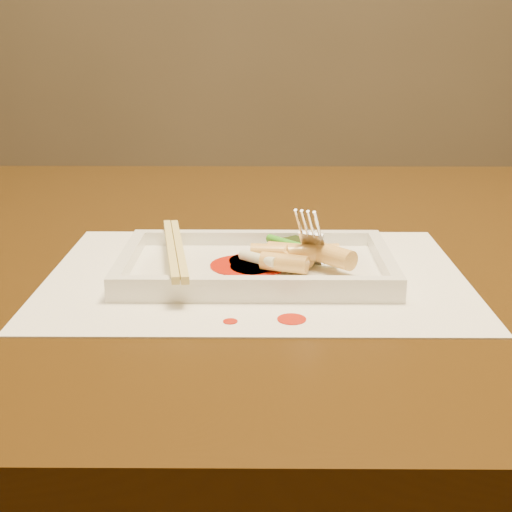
{
  "coord_description": "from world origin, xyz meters",
  "views": [
    {
      "loc": [
        0.01,
        -0.78,
        0.98
      ],
      "look_at": [
        0.01,
        -0.13,
        0.77
      ],
      "focal_mm": 50.0,
      "sensor_mm": 36.0,
      "label": 1
    }
  ],
  "objects_px": {
    "placemat": "(256,274)",
    "plate_base": "(256,270)",
    "table": "(252,320)",
    "chopstick_a": "(171,248)",
    "fork": "(329,187)"
  },
  "relations": [
    {
      "from": "placemat",
      "to": "chopstick_a",
      "type": "height_order",
      "value": "chopstick_a"
    },
    {
      "from": "placemat",
      "to": "chopstick_a",
      "type": "relative_size",
      "value": 2.12
    },
    {
      "from": "placemat",
      "to": "chopstick_a",
      "type": "bearing_deg",
      "value": 180.0
    },
    {
      "from": "chopstick_a",
      "to": "fork",
      "type": "relative_size",
      "value": 1.35
    },
    {
      "from": "fork",
      "to": "plate_base",
      "type": "bearing_deg",
      "value": -165.58
    },
    {
      "from": "placemat",
      "to": "plate_base",
      "type": "relative_size",
      "value": 1.54
    },
    {
      "from": "table",
      "to": "chopstick_a",
      "type": "relative_size",
      "value": 7.43
    },
    {
      "from": "table",
      "to": "placemat",
      "type": "distance_m",
      "value": 0.16
    },
    {
      "from": "table",
      "to": "fork",
      "type": "height_order",
      "value": "fork"
    },
    {
      "from": "placemat",
      "to": "table",
      "type": "bearing_deg",
      "value": 92.28
    },
    {
      "from": "chopstick_a",
      "to": "plate_base",
      "type": "bearing_deg",
      "value": 0.0
    },
    {
      "from": "plate_base",
      "to": "table",
      "type": "bearing_deg",
      "value": 92.28
    },
    {
      "from": "plate_base",
      "to": "chopstick_a",
      "type": "xyz_separation_m",
      "value": [
        -0.08,
        0.0,
        0.02
      ]
    },
    {
      "from": "placemat",
      "to": "plate_base",
      "type": "distance_m",
      "value": 0.0
    },
    {
      "from": "table",
      "to": "placemat",
      "type": "height_order",
      "value": "placemat"
    }
  ]
}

